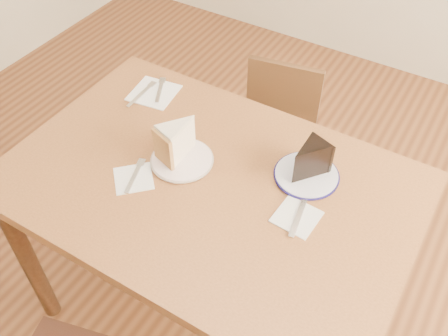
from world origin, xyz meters
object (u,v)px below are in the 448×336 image
table (209,203)px  chair_far (272,144)px  carrot_cake (180,140)px  plate_navy (306,175)px  plate_cream (182,160)px  chocolate_cake (307,163)px

table → chair_far: bearing=96.0°
table → carrot_cake: bearing=160.1°
table → carrot_cake: 0.21m
carrot_cake → plate_navy: bearing=35.9°
plate_cream → carrot_cake: 0.06m
chair_far → plate_cream: size_ratio=3.94×
table → plate_navy: 0.31m
plate_cream → plate_navy: 0.38m
table → chocolate_cake: bearing=34.6°
plate_cream → carrot_cake: (-0.02, 0.02, 0.06)m
plate_cream → chocolate_cake: bearing=21.2°
plate_navy → table: bearing=-145.4°
table → plate_navy: size_ratio=6.47×
table → plate_navy: bearing=34.6°
table → carrot_cake: size_ratio=10.34×
table → plate_cream: size_ratio=6.52×
chair_far → plate_navy: (0.30, -0.42, 0.35)m
carrot_cake → table: bearing=-2.0°
table → chocolate_cake: size_ratio=10.59×
table → plate_cream: (-0.11, 0.03, 0.10)m
table → plate_navy: plate_navy is taller
plate_cream → chocolate_cake: (0.35, 0.13, 0.05)m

